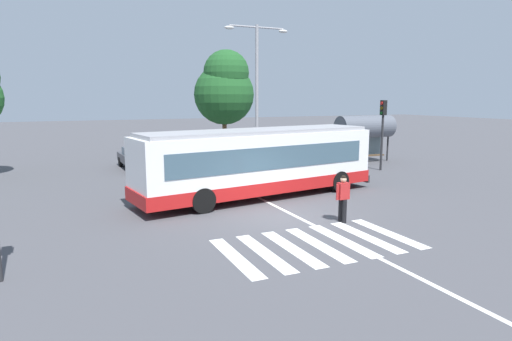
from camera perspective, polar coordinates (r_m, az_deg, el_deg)
name	(u,v)px	position (r m, az deg, el deg)	size (l,w,h in m)	color
ground_plane	(285,218)	(16.31, 3.81, -6.23)	(160.00, 160.00, 0.00)	#47474C
city_transit_bus	(259,162)	(19.38, 0.44, 1.10)	(11.72, 4.29, 3.06)	black
pedestrian_crossing_street	(343,196)	(15.82, 11.39, -3.29)	(0.58, 0.39, 1.72)	black
parked_car_charcoal	(138,157)	(28.32, -15.31, 1.75)	(2.04, 4.58, 1.35)	black
parked_car_champagne	(177,154)	(29.19, -10.34, 2.16)	(1.92, 4.53, 1.35)	black
parked_car_black	(218,152)	(29.84, -5.00, 2.43)	(1.94, 4.53, 1.35)	black
traffic_light_far_corner	(383,123)	(27.72, 16.35, 5.99)	(0.33, 0.32, 4.30)	#28282B
bus_stop_shelter	(365,128)	(30.95, 14.17, 5.50)	(4.22, 1.54, 3.25)	#28282B
twin_arm_street_lamp	(257,82)	(26.68, 0.11, 11.53)	(4.11, 0.32, 8.73)	#939399
background_tree_right	(225,88)	(35.92, -4.14, 10.75)	(4.91, 4.91, 8.28)	brown
crosswalk_painted_stripes	(318,244)	(13.58, 8.14, -9.57)	(5.89, 3.40, 0.01)	silver
lane_center_line	(273,205)	(18.24, 2.20, -4.51)	(0.16, 24.00, 0.01)	silver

